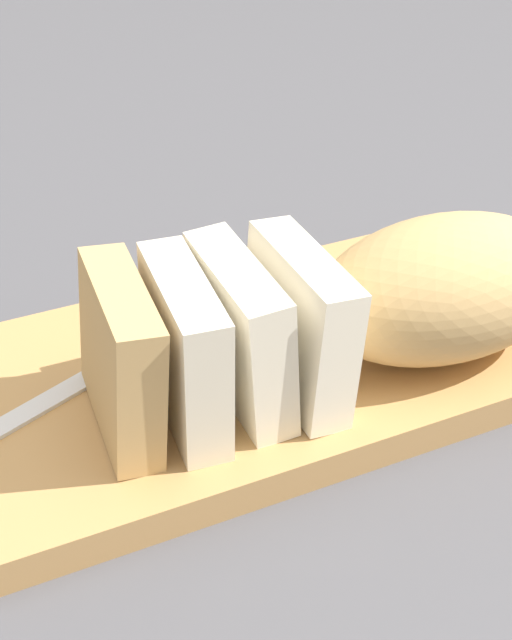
{
  "coord_description": "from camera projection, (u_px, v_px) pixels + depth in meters",
  "views": [
    {
      "loc": [
        0.23,
        0.52,
        0.44
      ],
      "look_at": [
        0.0,
        0.0,
        0.06
      ],
      "focal_mm": 53.85,
      "sensor_mm": 36.0,
      "label": 1
    }
  ],
  "objects": [
    {
      "name": "crumb_near_loaf",
      "position": [
        268.0,
        312.0,
        0.75
      ],
      "size": [
        0.01,
        0.01,
        0.01
      ],
      "primitive_type": "sphere",
      "color": "#996633",
      "rests_on": "cutting_board"
    },
    {
      "name": "bread_loaf",
      "position": [
        361.0,
        307.0,
        0.66
      ],
      "size": [
        0.36,
        0.13,
        0.11
      ],
      "rotation": [
        0.0,
        0.0,
        -0.04
      ],
      "color": "tan",
      "rests_on": "cutting_board"
    },
    {
      "name": "bread_knife",
      "position": [
        191.0,
        310.0,
        0.74
      ],
      "size": [
        0.28,
        0.13,
        0.02
      ],
      "rotation": [
        0.0,
        0.0,
        0.41
      ],
      "color": "silver",
      "rests_on": "cutting_board"
    },
    {
      "name": "cutting_board",
      "position": [
        256.0,
        368.0,
        0.71
      ],
      "size": [
        0.46,
        0.25,
        0.03
      ],
      "primitive_type": "cube",
      "rotation": [
        0.0,
        0.0,
        0.02
      ],
      "color": "tan",
      "rests_on": "ground_plane"
    },
    {
      "name": "crumb_near_knife",
      "position": [
        180.0,
        315.0,
        0.74
      ],
      "size": [
        0.01,
        0.01,
        0.01
      ],
      "primitive_type": "sphere",
      "color": "#996633",
      "rests_on": "cutting_board"
    },
    {
      "name": "ground_plane",
      "position": [
        256.0,
        381.0,
        0.72
      ],
      "size": [
        3.0,
        3.0,
        0.0
      ],
      "primitive_type": "plane",
      "color": "#4C4C51"
    }
  ]
}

